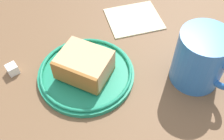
{
  "coord_description": "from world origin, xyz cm",
  "views": [
    {
      "loc": [
        22.24,
        -20.99,
        41.18
      ],
      "look_at": [
        -0.16,
        -0.11,
        3.0
      ],
      "focal_mm": 43.28,
      "sensor_mm": 36.0,
      "label": 1
    }
  ],
  "objects": [
    {
      "name": "folded_napkin",
      "position": [
        -9.44,
        15.44,
        0.3
      ],
      "size": [
        14.58,
        15.28,
        0.6
      ],
      "primitive_type": "cube",
      "rotation": [
        0.0,
        0.0,
        -0.47
      ],
      "color": "beige",
      "rests_on": "ground_plane"
    },
    {
      "name": "tea_mug",
      "position": [
        10.06,
        11.76,
        5.43
      ],
      "size": [
        12.07,
        9.14,
        10.7
      ],
      "color": "#3372BF",
      "rests_on": "ground_plane"
    },
    {
      "name": "ground_plane",
      "position": [
        0.0,
        0.0,
        -1.02
      ],
      "size": [
        146.77,
        146.77,
        2.05
      ],
      "primitive_type": "cube",
      "color": "brown"
    },
    {
      "name": "cake_slice",
      "position": [
        -4.11,
        -3.31,
        3.43
      ],
      "size": [
        11.16,
        10.32,
        4.82
      ],
      "color": "#9E662D",
      "rests_on": "small_plate"
    },
    {
      "name": "sugar_cube",
      "position": [
        -14.53,
        -12.84,
        0.98
      ],
      "size": [
        2.14,
        2.14,
        1.95
      ],
      "primitive_type": "cube",
      "rotation": [
        0.0,
        0.0,
        1.47
      ],
      "color": "white",
      "rests_on": "ground_plane"
    },
    {
      "name": "small_plate",
      "position": [
        -4.21,
        -3.06,
        0.79
      ],
      "size": [
        18.32,
        18.32,
        1.61
      ],
      "color": "#1E8C66",
      "rests_on": "ground_plane"
    }
  ]
}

